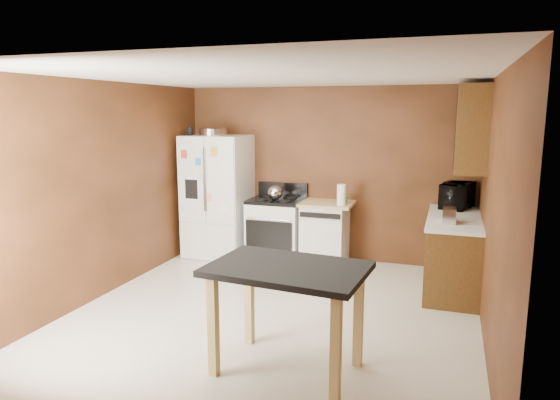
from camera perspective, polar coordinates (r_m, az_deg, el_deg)
The scene contains 18 objects.
floor at distance 5.51m, azimuth -0.72°, elevation -12.87°, with size 4.50×4.50×0.00m, color beige.
ceiling at distance 5.08m, azimuth -0.79°, elevation 14.04°, with size 4.50×4.50×0.00m, color white.
wall_back at distance 7.29m, azimuth 5.21°, elevation 2.98°, with size 4.20×4.20×0.00m, color brown.
wall_front at distance 3.18m, azimuth -14.60°, elevation -6.75°, with size 4.20×4.20×0.00m, color brown.
wall_left at distance 6.17m, azimuth -19.45°, elevation 1.14°, with size 4.50×4.50×0.00m, color brown.
wall_right at distance 4.88m, azimuth 23.18°, elevation -1.38°, with size 4.50×4.50×0.00m, color brown.
roasting_pan at distance 7.40m, azimuth -7.64°, elevation 7.71°, with size 0.40×0.40×0.10m, color silver.
pen_cup at distance 7.50m, azimuth -10.26°, elevation 7.77°, with size 0.09×0.09×0.13m, color black.
kettle at distance 7.09m, azimuth -0.58°, elevation 0.83°, with size 0.21×0.21×0.21m, color silver.
paper_towel at distance 6.82m, azimuth 7.03°, elevation 0.60°, with size 0.12×0.12×0.28m, color white.
green_canister at distance 7.04m, azimuth 7.34°, elevation 0.13°, with size 0.09×0.09×0.10m, color #45B459.
toaster at distance 5.99m, azimuth 18.78°, elevation -1.65°, with size 0.15×0.24×0.17m, color silver.
microwave at distance 6.93m, azimuth 19.62°, elevation 0.42°, with size 0.56×0.38×0.31m, color black.
refrigerator at distance 7.50m, azimuth -7.13°, elevation 0.45°, with size 0.90×0.80×1.80m.
gas_range at distance 7.30m, azimuth -0.40°, elevation -3.26°, with size 0.76×0.68×1.10m.
dishwasher at distance 7.13m, azimuth 5.15°, elevation -3.71°, with size 0.78×0.63×0.89m.
right_cabinets at distance 6.38m, azimuth 19.70°, elevation -1.72°, with size 0.63×1.58×2.45m.
island at distance 4.14m, azimuth 0.86°, elevation -9.37°, with size 1.33×0.95×0.91m.
Camera 1 is at (1.71, -4.78, 2.16)m, focal length 32.00 mm.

